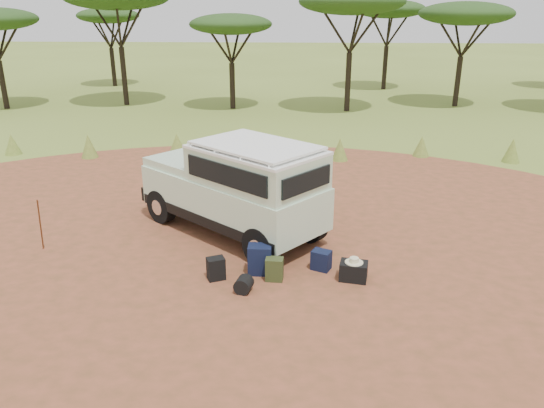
{
  "coord_description": "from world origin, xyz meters",
  "views": [
    {
      "loc": [
        1.55,
        -9.88,
        5.21
      ],
      "look_at": [
        0.97,
        1.24,
        1.0
      ],
      "focal_mm": 35.0,
      "sensor_mm": 36.0,
      "label": 1
    }
  ],
  "objects_px": {
    "backpack_black": "(216,269)",
    "backpack_olive": "(274,269)",
    "walking_staff": "(40,225)",
    "duffel_navy": "(321,260)",
    "safari_vehicle": "(237,189)",
    "backpack_navy": "(260,260)",
    "hard_case": "(353,271)"
  },
  "relations": [
    {
      "from": "hard_case",
      "to": "backpack_black",
      "type": "bearing_deg",
      "value": -166.84
    },
    {
      "from": "safari_vehicle",
      "to": "backpack_navy",
      "type": "height_order",
      "value": "safari_vehicle"
    },
    {
      "from": "backpack_olive",
      "to": "safari_vehicle",
      "type": "bearing_deg",
      "value": 117.58
    },
    {
      "from": "walking_staff",
      "to": "backpack_black",
      "type": "xyz_separation_m",
      "value": [
        4.04,
        -1.04,
        -0.42
      ]
    },
    {
      "from": "safari_vehicle",
      "to": "backpack_olive",
      "type": "height_order",
      "value": "safari_vehicle"
    },
    {
      "from": "backpack_black",
      "to": "hard_case",
      "type": "relative_size",
      "value": 0.87
    },
    {
      "from": "backpack_olive",
      "to": "backpack_black",
      "type": "bearing_deg",
      "value": -175.05
    },
    {
      "from": "backpack_black",
      "to": "hard_case",
      "type": "bearing_deg",
      "value": -21.38
    },
    {
      "from": "walking_staff",
      "to": "backpack_navy",
      "type": "height_order",
      "value": "walking_staff"
    },
    {
      "from": "walking_staff",
      "to": "backpack_olive",
      "type": "bearing_deg",
      "value": -45.25
    },
    {
      "from": "duffel_navy",
      "to": "hard_case",
      "type": "xyz_separation_m",
      "value": [
        0.63,
        -0.41,
        -0.02
      ]
    },
    {
      "from": "backpack_black",
      "to": "hard_case",
      "type": "xyz_separation_m",
      "value": [
        2.76,
        0.12,
        -0.04
      ]
    },
    {
      "from": "walking_staff",
      "to": "backpack_black",
      "type": "height_order",
      "value": "walking_staff"
    },
    {
      "from": "walking_staff",
      "to": "backpack_olive",
      "type": "xyz_separation_m",
      "value": [
        5.21,
        -1.02,
        -0.41
      ]
    },
    {
      "from": "walking_staff",
      "to": "backpack_black",
      "type": "distance_m",
      "value": 4.19
    },
    {
      "from": "backpack_black",
      "to": "backpack_olive",
      "type": "relative_size",
      "value": 0.97
    },
    {
      "from": "hard_case",
      "to": "duffel_navy",
      "type": "bearing_deg",
      "value": 157.57
    },
    {
      "from": "walking_staff",
      "to": "hard_case",
      "type": "height_order",
      "value": "walking_staff"
    },
    {
      "from": "backpack_navy",
      "to": "duffel_navy",
      "type": "relative_size",
      "value": 1.47
    },
    {
      "from": "backpack_navy",
      "to": "backpack_black",
      "type": "bearing_deg",
      "value": -160.9
    },
    {
      "from": "backpack_black",
      "to": "backpack_olive",
      "type": "height_order",
      "value": "backpack_olive"
    },
    {
      "from": "backpack_olive",
      "to": "hard_case",
      "type": "distance_m",
      "value": 1.59
    },
    {
      "from": "backpack_black",
      "to": "backpack_navy",
      "type": "relative_size",
      "value": 0.75
    },
    {
      "from": "backpack_black",
      "to": "duffel_navy",
      "type": "bearing_deg",
      "value": -9.82
    },
    {
      "from": "walking_staff",
      "to": "duffel_navy",
      "type": "distance_m",
      "value": 6.2
    },
    {
      "from": "safari_vehicle",
      "to": "hard_case",
      "type": "distance_m",
      "value": 3.53
    },
    {
      "from": "walking_staff",
      "to": "hard_case",
      "type": "relative_size",
      "value": 2.49
    },
    {
      "from": "hard_case",
      "to": "walking_staff",
      "type": "bearing_deg",
      "value": -177.04
    },
    {
      "from": "hard_case",
      "to": "backpack_olive",
      "type": "bearing_deg",
      "value": -165.77
    },
    {
      "from": "walking_staff",
      "to": "duffel_navy",
      "type": "relative_size",
      "value": 3.16
    },
    {
      "from": "backpack_navy",
      "to": "duffel_navy",
      "type": "xyz_separation_m",
      "value": [
        1.26,
        0.23,
        -0.1
      ]
    },
    {
      "from": "backpack_olive",
      "to": "duffel_navy",
      "type": "bearing_deg",
      "value": 32.13
    }
  ]
}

